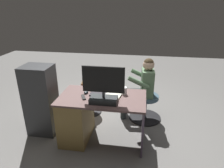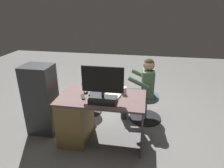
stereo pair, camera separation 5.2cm
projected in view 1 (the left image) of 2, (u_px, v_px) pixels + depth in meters
ground_plane at (107, 126)px, 3.45m from camera, size 10.00×10.00×0.00m
desk at (82, 116)px, 3.00m from camera, size 1.23×0.70×0.73m
monitor at (103, 90)px, 2.61m from camera, size 0.55×0.21×0.50m
keyboard at (104, 95)px, 2.87m from camera, size 0.42×0.14×0.02m
computer_mouse at (86, 92)px, 2.93m from camera, size 0.06×0.10×0.04m
cup at (124, 91)px, 2.89m from camera, size 0.07×0.07×0.11m
tv_remote at (83, 97)px, 2.80m from camera, size 0.10×0.15×0.02m
notebook_binder at (111, 97)px, 2.79m from camera, size 0.27×0.33×0.02m
office_chair_teddy at (88, 99)px, 3.80m from camera, size 0.50×0.50×0.46m
teddy_bear at (87, 82)px, 3.68m from camera, size 0.23×0.23×0.32m
visitor_chair at (146, 106)px, 3.58m from camera, size 0.57×0.57×0.46m
person at (142, 84)px, 3.44m from camera, size 0.55×0.49×1.13m
equipment_rack at (41, 101)px, 3.11m from camera, size 0.44×0.36×1.12m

